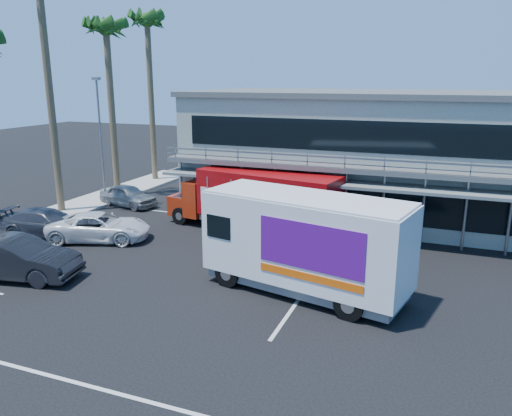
% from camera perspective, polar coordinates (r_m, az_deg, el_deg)
% --- Properties ---
extents(ground, '(120.00, 120.00, 0.00)m').
position_cam_1_polar(ground, '(18.66, -2.24, -11.02)').
color(ground, black).
rests_on(ground, ground).
extents(building, '(22.40, 12.00, 7.30)m').
position_cam_1_polar(building, '(30.89, 14.07, 6.04)').
color(building, gray).
rests_on(building, ground).
extents(curb_strip, '(3.00, 32.00, 0.16)m').
position_cam_1_polar(curb_strip, '(31.53, -23.45, -1.24)').
color(curb_strip, '#A5A399').
rests_on(curb_strip, ground).
extents(palm_e, '(2.80, 2.80, 12.25)m').
position_cam_1_polar(palm_e, '(35.65, -16.71, 18.14)').
color(palm_e, brown).
rests_on(palm_e, ground).
extents(palm_f, '(2.80, 2.80, 13.25)m').
position_cam_1_polar(palm_f, '(40.45, -12.30, 19.22)').
color(palm_f, brown).
rests_on(palm_f, ground).
extents(light_pole_far, '(0.50, 0.25, 8.09)m').
position_cam_1_polar(light_pole_far, '(33.87, -17.34, 7.99)').
color(light_pole_far, gray).
rests_on(light_pole_far, ground).
extents(red_truck, '(10.12, 4.00, 3.32)m').
position_cam_1_polar(red_truck, '(26.49, 0.11, 1.04)').
color(red_truck, '#9C230C').
rests_on(red_truck, ground).
extents(white_van, '(8.26, 4.31, 3.84)m').
position_cam_1_polar(white_van, '(19.03, 5.64, -3.92)').
color(white_van, white).
rests_on(white_van, ground).
extents(parked_car_b, '(5.47, 2.75, 1.72)m').
position_cam_1_polar(parked_car_b, '(22.91, -25.74, -5.21)').
color(parked_car_b, black).
rests_on(parked_car_b, ground).
extents(parked_car_c, '(5.57, 3.89, 1.41)m').
position_cam_1_polar(parked_car_c, '(26.64, -17.47, -2.07)').
color(parked_car_c, silver).
rests_on(parked_car_c, ground).
extents(parked_car_d, '(5.19, 2.86, 1.42)m').
position_cam_1_polar(parked_car_d, '(28.29, -22.74, -1.57)').
color(parked_car_d, '#2F343F').
rests_on(parked_car_d, ground).
extents(parked_car_e, '(4.35, 2.49, 1.39)m').
position_cam_1_polar(parked_car_e, '(33.19, -14.42, 1.39)').
color(parked_car_e, gray).
rests_on(parked_car_e, ground).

